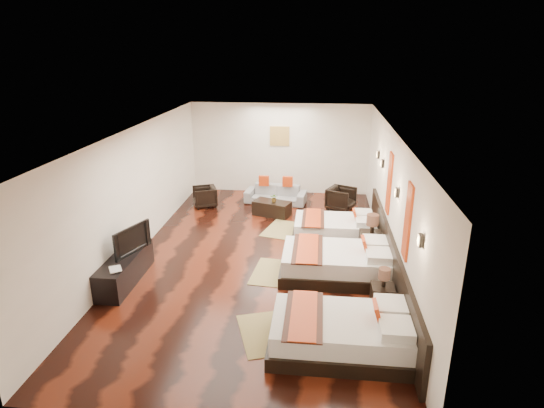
# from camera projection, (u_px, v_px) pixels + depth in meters

# --- Properties ---
(floor) EXTENTS (5.50, 9.50, 0.01)m
(floor) POSITION_uv_depth(u_px,v_px,m) (260.00, 256.00, 10.07)
(floor) COLOR black
(floor) RESTS_ON ground
(ceiling) EXTENTS (5.50, 9.50, 0.01)m
(ceiling) POSITION_uv_depth(u_px,v_px,m) (259.00, 131.00, 9.13)
(ceiling) COLOR white
(ceiling) RESTS_ON floor
(back_wall) EXTENTS (5.50, 0.01, 2.80)m
(back_wall) POSITION_uv_depth(u_px,v_px,m) (280.00, 149.00, 14.05)
(back_wall) COLOR silver
(back_wall) RESTS_ON floor
(left_wall) EXTENTS (0.01, 9.50, 2.80)m
(left_wall) POSITION_uv_depth(u_px,v_px,m) (135.00, 193.00, 9.88)
(left_wall) COLOR silver
(left_wall) RESTS_ON floor
(right_wall) EXTENTS (0.01, 9.50, 2.80)m
(right_wall) POSITION_uv_depth(u_px,v_px,m) (391.00, 201.00, 9.32)
(right_wall) COLOR silver
(right_wall) RESTS_ON floor
(headboard_panel) EXTENTS (0.08, 6.60, 0.90)m
(headboard_panel) POSITION_uv_depth(u_px,v_px,m) (390.00, 260.00, 8.89)
(headboard_panel) COLOR black
(headboard_panel) RESTS_ON floor
(bed_near) EXTENTS (2.20, 1.38, 0.84)m
(bed_near) POSITION_uv_depth(u_px,v_px,m) (343.00, 333.00, 6.92)
(bed_near) COLOR black
(bed_near) RESTS_ON floor
(bed_mid) EXTENTS (2.27, 1.43, 0.87)m
(bed_mid) POSITION_uv_depth(u_px,v_px,m) (338.00, 263.00, 9.13)
(bed_mid) COLOR black
(bed_mid) RESTS_ON floor
(bed_far) EXTENTS (2.00, 1.26, 0.76)m
(bed_far) POSITION_uv_depth(u_px,v_px,m) (336.00, 228.00, 10.92)
(bed_far) COLOR black
(bed_far) RESTS_ON floor
(nightstand_a) EXTENTS (0.40, 0.40, 0.79)m
(nightstand_a) POSITION_uv_depth(u_px,v_px,m) (383.00, 294.00, 8.00)
(nightstand_a) COLOR black
(nightstand_a) RESTS_ON floor
(nightstand_b) EXTENTS (0.50, 0.50, 0.98)m
(nightstand_b) POSITION_uv_depth(u_px,v_px,m) (371.00, 241.00, 9.99)
(nightstand_b) COLOR black
(nightstand_b) RESTS_ON floor
(jute_mat_near) EXTENTS (1.09, 1.38, 0.01)m
(jute_mat_near) POSITION_uv_depth(u_px,v_px,m) (264.00, 333.00, 7.37)
(jute_mat_near) COLOR #95834C
(jute_mat_near) RESTS_ON floor
(jute_mat_mid) EXTENTS (0.86, 1.27, 0.01)m
(jute_mat_mid) POSITION_uv_depth(u_px,v_px,m) (272.00, 272.00, 9.35)
(jute_mat_mid) COLOR #95834C
(jute_mat_mid) RESTS_ON floor
(jute_mat_far) EXTENTS (1.04, 1.36, 0.01)m
(jute_mat_far) POSITION_uv_depth(u_px,v_px,m) (281.00, 229.00, 11.53)
(jute_mat_far) COLOR #95834C
(jute_mat_far) RESTS_ON floor
(tv_console) EXTENTS (0.50, 1.80, 0.55)m
(tv_console) POSITION_uv_depth(u_px,v_px,m) (125.00, 269.00, 8.92)
(tv_console) COLOR black
(tv_console) RESTS_ON floor
(tv) EXTENTS (0.45, 0.96, 0.56)m
(tv) POSITION_uv_depth(u_px,v_px,m) (129.00, 239.00, 8.92)
(tv) COLOR black
(tv) RESTS_ON tv_console
(book) EXTENTS (0.33, 0.35, 0.03)m
(book) POSITION_uv_depth(u_px,v_px,m) (109.00, 270.00, 8.24)
(book) COLOR black
(book) RESTS_ON tv_console
(figurine) EXTENTS (0.34, 0.34, 0.32)m
(figurine) POSITION_uv_depth(u_px,v_px,m) (137.00, 235.00, 9.43)
(figurine) COLOR brown
(figurine) RESTS_ON tv_console
(sofa) EXTENTS (1.86, 0.91, 0.52)m
(sofa) POSITION_uv_depth(u_px,v_px,m) (276.00, 194.00, 13.40)
(sofa) COLOR gray
(sofa) RESTS_ON floor
(armchair_left) EXTENTS (0.84, 0.83, 0.59)m
(armchair_left) POSITION_uv_depth(u_px,v_px,m) (205.00, 197.00, 13.10)
(armchair_left) COLOR black
(armchair_left) RESTS_ON floor
(armchair_right) EXTENTS (0.94, 0.93, 0.65)m
(armchair_right) POSITION_uv_depth(u_px,v_px,m) (341.00, 199.00, 12.84)
(armchair_right) COLOR black
(armchair_right) RESTS_ON floor
(coffee_table) EXTENTS (1.11, 0.81, 0.40)m
(coffee_table) POSITION_uv_depth(u_px,v_px,m) (272.00, 208.00, 12.44)
(coffee_table) COLOR black
(coffee_table) RESTS_ON floor
(table_plant) EXTENTS (0.23, 0.20, 0.24)m
(table_plant) POSITION_uv_depth(u_px,v_px,m) (274.00, 198.00, 12.29)
(table_plant) COLOR #2B6220
(table_plant) RESTS_ON coffee_table
(orange_panel_a) EXTENTS (0.04, 0.40, 1.30)m
(orange_panel_a) POSITION_uv_depth(u_px,v_px,m) (408.00, 222.00, 7.44)
(orange_panel_a) COLOR #D86014
(orange_panel_a) RESTS_ON right_wall
(orange_panel_b) EXTENTS (0.04, 0.40, 1.30)m
(orange_panel_b) POSITION_uv_depth(u_px,v_px,m) (389.00, 183.00, 9.50)
(orange_panel_b) COLOR #D86014
(orange_panel_b) RESTS_ON right_wall
(sconce_near) EXTENTS (0.07, 0.12, 0.18)m
(sconce_near) POSITION_uv_depth(u_px,v_px,m) (420.00, 240.00, 6.36)
(sconce_near) COLOR black
(sconce_near) RESTS_ON right_wall
(sconce_mid) EXTENTS (0.07, 0.12, 0.18)m
(sconce_mid) POSITION_uv_depth(u_px,v_px,m) (397.00, 193.00, 8.43)
(sconce_mid) COLOR black
(sconce_mid) RESTS_ON right_wall
(sconce_far) EXTENTS (0.07, 0.12, 0.18)m
(sconce_far) POSITION_uv_depth(u_px,v_px,m) (382.00, 163.00, 10.49)
(sconce_far) COLOR black
(sconce_far) RESTS_ON right_wall
(sconce_lounge) EXTENTS (0.07, 0.12, 0.18)m
(sconce_lounge) POSITION_uv_depth(u_px,v_px,m) (378.00, 155.00, 11.33)
(sconce_lounge) COLOR black
(sconce_lounge) RESTS_ON right_wall
(gold_artwork) EXTENTS (0.60, 0.04, 0.60)m
(gold_artwork) POSITION_uv_depth(u_px,v_px,m) (280.00, 136.00, 13.90)
(gold_artwork) COLOR #AD873F
(gold_artwork) RESTS_ON back_wall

